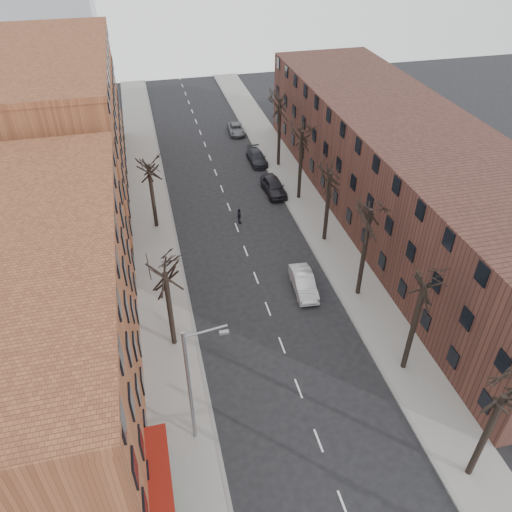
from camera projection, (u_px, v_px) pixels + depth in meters
sidewalk_left at (152, 221)px, 49.61m from camera, size 4.00×90.00×0.15m
sidewalk_right at (305, 202)px, 52.64m from camera, size 4.00×90.00×0.15m
building_left_near at (26, 334)px, 28.99m from camera, size 12.00×26.00×12.00m
building_left_far at (58, 128)px, 50.95m from camera, size 12.00×28.00×14.00m
building_right at (405, 173)px, 47.31m from camera, size 12.00×50.00×10.00m
awning_left at (166, 510)px, 26.84m from camera, size 1.20×7.00×0.15m
tree_right_a at (468, 473)px, 28.50m from camera, size 5.20×5.20×10.00m
tree_right_b at (403, 368)px, 34.72m from camera, size 5.20×5.20×10.80m
tree_right_c at (357, 294)px, 40.94m from camera, size 5.20×5.20×11.60m
tree_right_d at (324, 240)px, 47.17m from camera, size 5.20×5.20×10.00m
tree_right_e at (298, 198)px, 53.39m from camera, size 5.20×5.20×10.80m
tree_right_f at (278, 165)px, 59.61m from camera, size 5.20×5.20×11.60m
tree_left_a at (175, 344)px, 36.51m from camera, size 5.20×5.20×9.50m
tree_left_b at (157, 227)px, 48.96m from camera, size 5.20×5.20×9.50m
streetlight at (192, 383)px, 27.39m from camera, size 2.45×0.22×9.03m
silver_sedan at (304, 283)px, 40.89m from camera, size 1.96×4.72×1.52m
parked_car_near at (274, 186)px, 53.80m from camera, size 2.17×4.98×1.67m
parked_car_mid at (257, 157)px, 59.82m from camera, size 1.95×4.70×1.36m
parked_car_far at (236, 129)px, 66.92m from camera, size 2.16×4.34×1.18m
pedestrian_crossing at (239, 216)px, 49.01m from camera, size 0.43×0.97×1.63m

